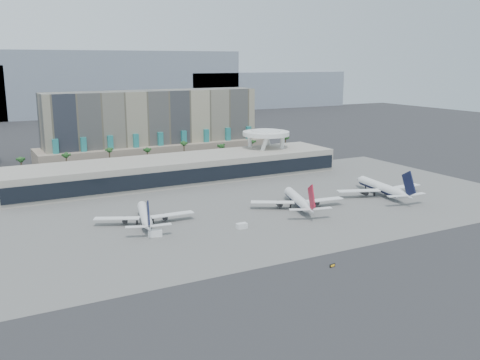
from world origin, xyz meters
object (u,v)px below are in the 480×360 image
airliner_right (382,188)px  service_vehicle_a (155,233)px  airliner_centre (298,200)px  service_vehicle_b (242,226)px  airliner_left (145,215)px  taxiway_sign (332,265)px

airliner_right → service_vehicle_a: airliner_right is taller
airliner_centre → service_vehicle_b: (-33.47, -12.82, -2.56)m
airliner_left → taxiway_sign: airliner_left is taller
airliner_centre → taxiway_sign: airliner_centre is taller
service_vehicle_a → taxiway_sign: (36.90, -51.44, -0.70)m
airliner_left → service_vehicle_a: size_ratio=7.85×
service_vehicle_b → taxiway_sign: size_ratio=1.82×
airliner_left → airliner_right: (107.60, -9.46, 0.48)m
airliner_centre → service_vehicle_a: size_ratio=8.20×
airliner_left → airliner_centre: airliner_centre is taller
service_vehicle_b → taxiway_sign: bearing=-82.0°
airliner_centre → service_vehicle_a: 64.64m
service_vehicle_a → taxiway_sign: 63.31m
airliner_centre → taxiway_sign: bearing=-97.3°
airliner_right → service_vehicle_a: bearing=-168.4°
airliner_left → airliner_right: 108.01m
airliner_right → taxiway_sign: (-72.26, -57.57, -3.36)m
airliner_centre → airliner_left: bearing=-170.2°
service_vehicle_b → taxiway_sign: (6.12, -45.26, -0.52)m
airliner_right → taxiway_sign: size_ratio=20.58×
airliner_centre → airliner_right: size_ratio=0.90×
service_vehicle_a → airliner_left: bearing=102.9°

